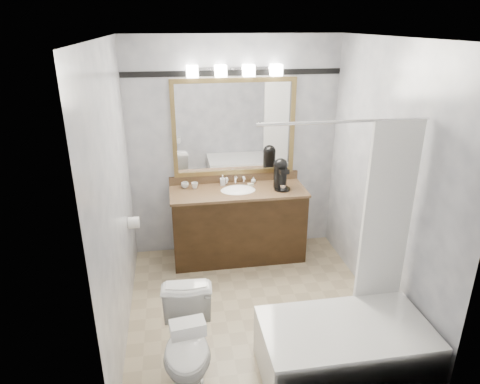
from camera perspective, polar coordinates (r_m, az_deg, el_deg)
name	(u,v)px	position (r m, az deg, el deg)	size (l,w,h in m)	color
room	(256,190)	(3.73, 2.19, 0.32)	(2.42, 2.62, 2.52)	tan
vanity	(238,223)	(4.98, -0.25, -4.09)	(1.53, 0.58, 0.97)	black
mirror	(234,128)	(4.87, -0.77, 8.55)	(1.40, 0.04, 1.10)	olive
vanity_light_bar	(235,70)	(4.71, -0.71, 15.92)	(1.02, 0.14, 0.12)	silver
accent_stripe	(234,73)	(4.78, -0.83, 15.60)	(2.40, 0.01, 0.06)	black
bathtub	(346,342)	(3.65, 13.98, -18.79)	(1.30, 0.75, 1.96)	white
tp_roll	(134,223)	(4.52, -13.99, -3.99)	(0.12, 0.12, 0.11)	white
toilet	(188,345)	(3.43, -6.92, -19.65)	(0.40, 0.70, 0.71)	white
tissue_box	(188,328)	(2.95, -6.99, -17.54)	(0.23, 0.12, 0.09)	white
coffee_maker	(281,173)	(4.82, 5.44, 2.52)	(0.18, 0.23, 0.35)	black
cup_left	(185,185)	(4.90, -7.36, 0.92)	(0.08, 0.08, 0.07)	white
cup_right	(195,185)	(4.88, -6.07, 0.88)	(0.07, 0.07, 0.07)	white
soap_bottle_a	(223,180)	(4.94, -2.33, 1.59)	(0.05, 0.06, 0.12)	white
soap_bottle_b	(253,180)	(5.01, 1.80, 1.62)	(0.06, 0.06, 0.07)	white
soap_bar	(251,185)	(4.94, 1.43, 1.00)	(0.07, 0.04, 0.02)	beige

